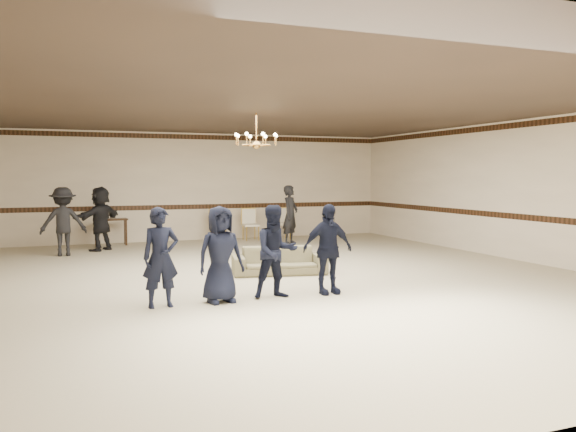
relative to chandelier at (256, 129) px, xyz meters
name	(u,v)px	position (x,y,z in m)	size (l,w,h in m)	color
room	(273,194)	(0.00, -1.00, -1.28)	(12.01, 14.01, 3.21)	tan
chair_rail	(195,207)	(0.00, 5.99, -1.88)	(12.00, 0.02, 0.14)	#3A1F11
crown_molding	(194,137)	(0.00, 5.99, 0.21)	(12.00, 0.02, 0.14)	#3A1F11
chandelier	(256,129)	(0.00, 0.00, 0.00)	(0.94, 0.94, 0.89)	gold
boy_a	(161,257)	(-2.37, -2.70, -2.14)	(0.54, 0.35, 1.48)	black
boy_b	(220,254)	(-1.47, -2.70, -2.14)	(0.72, 0.47, 1.48)	black
boy_c	(276,252)	(-0.57, -2.70, -2.14)	(0.72, 0.56, 1.48)	black
boy_d	(328,249)	(0.33, -2.70, -2.14)	(0.86, 0.36, 1.48)	black
settee	(279,261)	(0.26, -0.62, -2.61)	(1.83, 0.72, 0.53)	#6F6D4A
adult_left	(63,222)	(-3.69, 3.71, -2.05)	(1.07, 0.62, 1.66)	black
adult_mid	(101,219)	(-2.79, 4.41, -2.05)	(1.54, 0.49, 1.66)	black
adult_right	(290,215)	(2.31, 4.01, -2.05)	(0.60, 0.40, 1.66)	black
banquet_chair_left	(218,226)	(0.54, 5.29, -2.41)	(0.45, 0.45, 0.93)	#ECE2C6
banquet_chair_mid	(251,225)	(1.54, 5.29, -2.41)	(0.45, 0.45, 0.93)	#ECE2C6
banquet_chair_right	(282,224)	(2.54, 5.29, -2.41)	(0.45, 0.45, 0.93)	#ECE2C6
console_table	(111,232)	(-2.46, 5.49, -2.50)	(0.89, 0.37, 0.74)	#331E11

